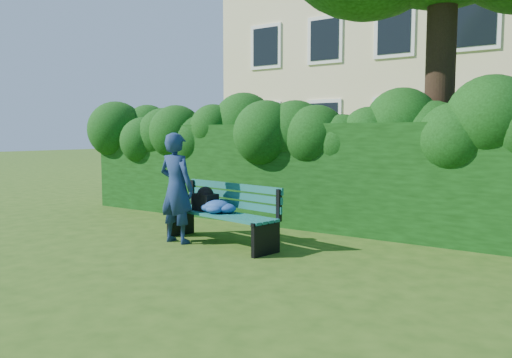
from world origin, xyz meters
The scene contains 5 objects.
ground centered at (0.00, 0.00, 0.00)m, with size 80.00×80.00×0.00m, color #2A4B13.
apartment_building centered at (0.00, 13.99, 6.00)m, with size 16.00×8.08×12.00m.
hedge centered at (0.00, 2.20, 0.90)m, with size 10.00×1.00×1.80m.
park_bench centered at (-0.38, 0.17, 0.50)m, with size 2.06×0.91×0.89m.
man_reading centered at (-0.92, -0.16, 0.82)m, with size 0.60×0.39×1.65m, color navy.
Camera 1 is at (4.24, -5.58, 1.64)m, focal length 35.00 mm.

